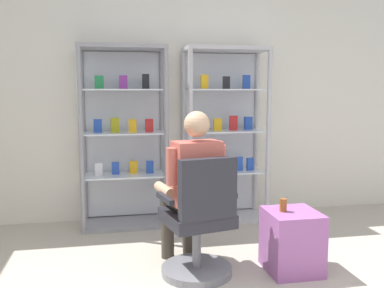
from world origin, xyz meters
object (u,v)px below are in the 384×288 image
display_cabinet_left (124,136)px  storage_crate (292,241)px  office_chair (200,228)px  tea_glass (283,205)px  display_cabinet_right (224,134)px  seated_shopkeeper (191,183)px

display_cabinet_left → storage_crate: 2.08m
display_cabinet_left → office_chair: 1.65m
display_cabinet_left → office_chair: bearing=-70.3°
office_chair → tea_glass: size_ratio=9.22×
tea_glass → display_cabinet_right: bearing=93.6°
display_cabinet_right → office_chair: (-0.58, -1.45, -0.57)m
office_chair → tea_glass: (0.67, -0.02, 0.15)m
display_cabinet_left → seated_shopkeeper: bearing=-69.4°
seated_shopkeeper → tea_glass: size_ratio=12.39×
display_cabinet_right → storage_crate: 1.65m
office_chair → seated_shopkeeper: size_ratio=0.74×
office_chair → tea_glass: bearing=-1.6°
display_cabinet_left → seated_shopkeeper: size_ratio=1.47×
display_cabinet_left → storage_crate: display_cabinet_left is taller
display_cabinet_left → display_cabinet_right: 1.10m
display_cabinet_left → office_chair: (0.52, -1.45, -0.57)m
storage_crate → display_cabinet_left: bearing=130.5°
seated_shopkeeper → storage_crate: 0.93m
display_cabinet_left → tea_glass: 1.94m
office_chair → storage_crate: bearing=-2.3°
display_cabinet_right → office_chair: display_cabinet_right is taller
display_cabinet_right → seated_shopkeeper: (-0.61, -1.29, -0.25)m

